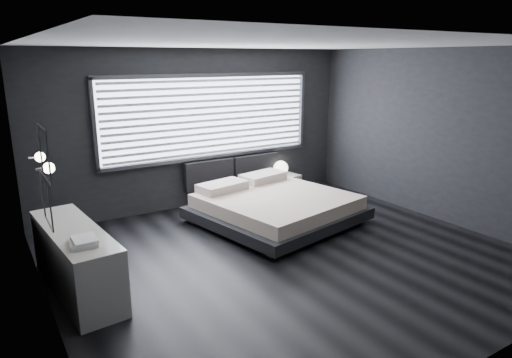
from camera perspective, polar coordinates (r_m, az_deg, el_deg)
room at (r=5.94m, az=4.35°, el=2.87°), size 6.04×6.00×2.80m
window at (r=8.29m, az=-5.65°, el=7.74°), size 4.14×0.09×1.52m
headboard at (r=8.62m, az=-2.90°, el=1.03°), size 1.96×0.16×0.52m
sconce_near at (r=4.87m, az=-24.51°, el=1.26°), size 0.18×0.11×0.11m
sconce_far at (r=5.46m, az=-25.41°, el=2.50°), size 0.18×0.11×0.11m
wall_art_upper at (r=4.23m, az=-24.94°, el=2.77°), size 0.01×0.48×0.48m
wall_art_lower at (r=4.58m, az=-24.72°, el=-2.44°), size 0.01×0.48×0.48m
bed at (r=7.53m, az=2.37°, el=-3.33°), size 2.71×2.62×0.60m
nightstand at (r=9.12m, az=3.09°, el=-0.66°), size 0.71×0.62×0.38m
orb_lamp at (r=9.02m, az=3.11°, el=1.37°), size 0.29×0.29×0.29m
dresser at (r=5.74m, az=-21.54°, el=-9.34°), size 0.70×1.95×0.76m
book_stack at (r=5.10m, az=-20.76°, el=-7.28°), size 0.30×0.37×0.07m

